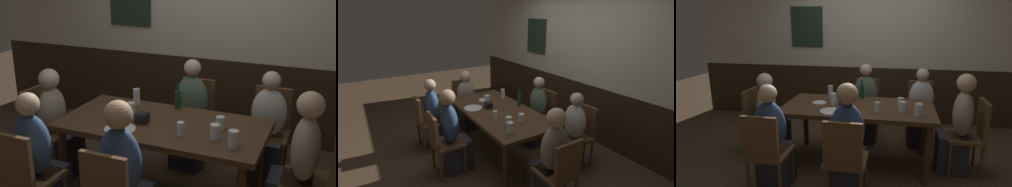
% 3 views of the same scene
% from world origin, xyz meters
% --- Properties ---
extents(ground_plane, '(12.00, 12.00, 0.00)m').
position_xyz_m(ground_plane, '(0.00, 0.00, 0.00)').
color(ground_plane, '#4C3826').
extents(wall_back, '(6.40, 0.13, 2.60)m').
position_xyz_m(wall_back, '(-0.01, 1.65, 1.30)').
color(wall_back, '#332316').
rests_on(wall_back, ground_plane).
extents(dining_table, '(1.81, 0.90, 0.74)m').
position_xyz_m(dining_table, '(0.00, 0.00, 0.66)').
color(dining_table, '#472D1C').
rests_on(dining_table, ground_plane).
extents(chair_mid_far, '(0.40, 0.40, 0.88)m').
position_xyz_m(chair_mid_far, '(0.00, 0.87, 0.50)').
color(chair_mid_far, brown).
rests_on(chair_mid_far, ground_plane).
extents(chair_head_west, '(0.40, 0.40, 0.88)m').
position_xyz_m(chair_head_west, '(-1.32, 0.00, 0.50)').
color(chair_head_west, brown).
rests_on(chair_head_west, ground_plane).
extents(chair_head_east, '(0.40, 0.40, 0.88)m').
position_xyz_m(chair_head_east, '(1.32, 0.00, 0.50)').
color(chair_head_east, brown).
rests_on(chair_head_east, ground_plane).
extents(chair_right_far, '(0.40, 0.40, 0.88)m').
position_xyz_m(chair_right_far, '(0.79, 0.87, 0.50)').
color(chair_right_far, brown).
rests_on(chair_right_far, ground_plane).
extents(chair_left_near, '(0.40, 0.40, 0.88)m').
position_xyz_m(chair_left_near, '(-0.79, -0.87, 0.50)').
color(chair_left_near, brown).
rests_on(chair_left_near, ground_plane).
extents(chair_mid_near, '(0.40, 0.40, 0.88)m').
position_xyz_m(chair_mid_near, '(0.00, -0.87, 0.50)').
color(chair_mid_near, brown).
rests_on(chair_mid_near, ground_plane).
extents(person_mid_far, '(0.34, 0.37, 1.14)m').
position_xyz_m(person_mid_far, '(-0.00, 0.71, 0.48)').
color(person_mid_far, '#2D2D38').
rests_on(person_mid_far, ground_plane).
extents(person_head_west, '(0.37, 0.34, 1.10)m').
position_xyz_m(person_head_west, '(-1.15, 0.00, 0.46)').
color(person_head_west, '#2D2D38').
rests_on(person_head_west, ground_plane).
extents(person_head_east, '(0.37, 0.34, 1.18)m').
position_xyz_m(person_head_east, '(1.16, 0.00, 0.50)').
color(person_head_east, '#2D2D38').
rests_on(person_head_east, ground_plane).
extents(person_right_far, '(0.34, 0.37, 1.10)m').
position_xyz_m(person_right_far, '(0.79, 0.70, 0.46)').
color(person_right_far, '#2D2D38').
rests_on(person_right_far, ground_plane).
extents(person_left_near, '(0.34, 0.37, 1.14)m').
position_xyz_m(person_left_near, '(-0.79, -0.71, 0.48)').
color(person_left_near, '#2D2D38').
rests_on(person_left_near, ground_plane).
extents(person_mid_near, '(0.34, 0.37, 1.19)m').
position_xyz_m(person_mid_near, '(0.00, -0.71, 0.51)').
color(person_mid_near, '#2D2D38').
rests_on(person_mid_near, ground_plane).
extents(tumbler_water, '(0.07, 0.07, 0.16)m').
position_xyz_m(tumbler_water, '(-0.43, 0.34, 0.81)').
color(tumbler_water, silver).
rests_on(tumbler_water, dining_table).
extents(highball_clear, '(0.08, 0.08, 0.11)m').
position_xyz_m(highball_clear, '(0.50, 0.06, 0.79)').
color(highball_clear, silver).
rests_on(highball_clear, dining_table).
extents(pint_glass_pale, '(0.08, 0.08, 0.15)m').
position_xyz_m(pint_glass_pale, '(-0.30, -0.03, 0.81)').
color(pint_glass_pale, silver).
rests_on(pint_glass_pale, dining_table).
extents(pint_glass_stout, '(0.08, 0.08, 0.14)m').
position_xyz_m(pint_glass_stout, '(0.69, -0.24, 0.80)').
color(pint_glass_stout, silver).
rests_on(pint_glass_stout, dining_table).
extents(beer_glass_tall, '(0.06, 0.06, 0.11)m').
position_xyz_m(beer_glass_tall, '(0.25, -0.19, 0.79)').
color(beer_glass_tall, silver).
rests_on(beer_glass_tall, dining_table).
extents(pint_glass_amber, '(0.08, 0.08, 0.13)m').
position_xyz_m(pint_glass_amber, '(0.52, -0.15, 0.79)').
color(pint_glass_amber, silver).
rests_on(pint_glass_amber, dining_table).
extents(beer_bottle_green, '(0.06, 0.06, 0.24)m').
position_xyz_m(beer_bottle_green, '(-0.01, 0.38, 0.83)').
color(beer_bottle_green, '#194723').
rests_on(beer_bottle_green, dining_table).
extents(plate_white_large, '(0.27, 0.27, 0.01)m').
position_xyz_m(plate_white_large, '(-0.26, -0.28, 0.75)').
color(plate_white_large, white).
rests_on(plate_white_large, dining_table).
extents(plate_white_small, '(0.17, 0.17, 0.01)m').
position_xyz_m(plate_white_small, '(-0.49, 0.02, 0.75)').
color(plate_white_small, white).
rests_on(plate_white_small, dining_table).
extents(condiment_caddy, '(0.11, 0.09, 0.09)m').
position_xyz_m(condiment_caddy, '(-0.16, -0.08, 0.79)').
color(condiment_caddy, black).
rests_on(condiment_caddy, dining_table).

